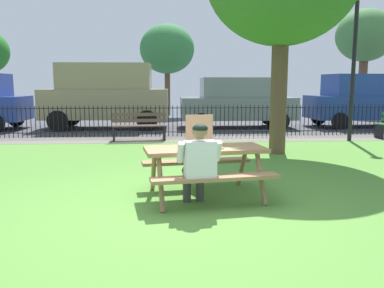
{
  "coord_description": "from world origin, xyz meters",
  "views": [
    {
      "loc": [
        -0.1,
        -5.29,
        1.73
      ],
      "look_at": [
        0.33,
        1.15,
        0.75
      ],
      "focal_mm": 37.61,
      "sensor_mm": 36.0,
      "label": 1
    }
  ],
  "objects_px": {
    "adult_at_table": "(199,162)",
    "far_tree_midleft": "(167,49)",
    "park_bench_center": "(139,127)",
    "picnic_table_foreground": "(205,159)",
    "parked_car_far_right": "(367,99)",
    "pizza_box_open": "(201,140)",
    "far_tree_center": "(365,37)",
    "parked_car_right": "(237,102)",
    "pizza_slice_on_table": "(228,148)",
    "parked_car_center": "(106,94)",
    "lamp_post_walkway": "(354,52)"
  },
  "relations": [
    {
      "from": "adult_at_table",
      "to": "far_tree_midleft",
      "type": "relative_size",
      "value": 0.25
    },
    {
      "from": "parked_car_center",
      "to": "pizza_slice_on_table",
      "type": "bearing_deg",
      "value": -71.94
    },
    {
      "from": "park_bench_center",
      "to": "parked_car_right",
      "type": "xyz_separation_m",
      "value": [
        3.58,
        3.39,
        0.59
      ]
    },
    {
      "from": "parked_car_right",
      "to": "far_tree_center",
      "type": "distance_m",
      "value": 10.62
    },
    {
      "from": "pizza_slice_on_table",
      "to": "parked_car_center",
      "type": "xyz_separation_m",
      "value": [
        -3.18,
        9.74,
        0.53
      ]
    },
    {
      "from": "picnic_table_foreground",
      "to": "parked_car_right",
      "type": "xyz_separation_m",
      "value": [
        2.19,
        9.65,
        0.41
      ]
    },
    {
      "from": "picnic_table_foreground",
      "to": "far_tree_center",
      "type": "relative_size",
      "value": 0.35
    },
    {
      "from": "picnic_table_foreground",
      "to": "parked_car_far_right",
      "type": "distance_m",
      "value": 12.19
    },
    {
      "from": "pizza_slice_on_table",
      "to": "parked_car_center",
      "type": "relative_size",
      "value": 0.06
    },
    {
      "from": "lamp_post_walkway",
      "to": "far_tree_midleft",
      "type": "xyz_separation_m",
      "value": [
        -5.43,
        9.98,
        0.85
      ]
    },
    {
      "from": "pizza_box_open",
      "to": "pizza_slice_on_table",
      "type": "distance_m",
      "value": 0.44
    },
    {
      "from": "adult_at_table",
      "to": "lamp_post_walkway",
      "type": "height_order",
      "value": "lamp_post_walkway"
    },
    {
      "from": "park_bench_center",
      "to": "far_tree_center",
      "type": "distance_m",
      "value": 15.51
    },
    {
      "from": "adult_at_table",
      "to": "parked_car_center",
      "type": "height_order",
      "value": "parked_car_center"
    },
    {
      "from": "parked_car_far_right",
      "to": "far_tree_center",
      "type": "xyz_separation_m",
      "value": [
        2.82,
        6.11,
        3.13
      ]
    },
    {
      "from": "lamp_post_walkway",
      "to": "parked_car_far_right",
      "type": "relative_size",
      "value": 0.93
    },
    {
      "from": "picnic_table_foreground",
      "to": "far_tree_midleft",
      "type": "relative_size",
      "value": 0.42
    },
    {
      "from": "park_bench_center",
      "to": "far_tree_center",
      "type": "xyz_separation_m",
      "value": [
        11.65,
        9.5,
        3.81
      ]
    },
    {
      "from": "adult_at_table",
      "to": "parked_car_far_right",
      "type": "distance_m",
      "value": 12.7
    },
    {
      "from": "adult_at_table",
      "to": "far_tree_center",
      "type": "relative_size",
      "value": 0.21
    },
    {
      "from": "park_bench_center",
      "to": "far_tree_midleft",
      "type": "bearing_deg",
      "value": 84.45
    },
    {
      "from": "picnic_table_foreground",
      "to": "parked_car_far_right",
      "type": "height_order",
      "value": "parked_car_far_right"
    },
    {
      "from": "pizza_box_open",
      "to": "far_tree_center",
      "type": "relative_size",
      "value": 0.08
    },
    {
      "from": "parked_car_right",
      "to": "far_tree_midleft",
      "type": "relative_size",
      "value": 0.92
    },
    {
      "from": "picnic_table_foreground",
      "to": "adult_at_table",
      "type": "relative_size",
      "value": 1.68
    },
    {
      "from": "pizza_box_open",
      "to": "parked_car_center",
      "type": "relative_size",
      "value": 0.1
    },
    {
      "from": "parked_car_center",
      "to": "adult_at_table",
      "type": "bearing_deg",
      "value": -75.17
    },
    {
      "from": "parked_car_right",
      "to": "far_tree_center",
      "type": "relative_size",
      "value": 0.77
    },
    {
      "from": "pizza_slice_on_table",
      "to": "far_tree_midleft",
      "type": "xyz_separation_m",
      "value": [
        -0.8,
        15.85,
        2.71
      ]
    },
    {
      "from": "park_bench_center",
      "to": "parked_car_center",
      "type": "relative_size",
      "value": 0.34
    },
    {
      "from": "park_bench_center",
      "to": "parked_car_far_right",
      "type": "relative_size",
      "value": 0.35
    },
    {
      "from": "adult_at_table",
      "to": "far_tree_midleft",
      "type": "xyz_separation_m",
      "value": [
        -0.32,
        16.28,
        2.83
      ]
    },
    {
      "from": "adult_at_table",
      "to": "park_bench_center",
      "type": "bearing_deg",
      "value": 100.4
    },
    {
      "from": "picnic_table_foreground",
      "to": "parked_car_right",
      "type": "bearing_deg",
      "value": 77.2
    },
    {
      "from": "adult_at_table",
      "to": "park_bench_center",
      "type": "height_order",
      "value": "adult_at_table"
    },
    {
      "from": "adult_at_table",
      "to": "parked_car_center",
      "type": "xyz_separation_m",
      "value": [
        -2.69,
        10.18,
        0.65
      ]
    },
    {
      "from": "lamp_post_walkway",
      "to": "parked_car_center",
      "type": "bearing_deg",
      "value": 153.61
    },
    {
      "from": "pizza_slice_on_table",
      "to": "lamp_post_walkway",
      "type": "height_order",
      "value": "lamp_post_walkway"
    },
    {
      "from": "pizza_box_open",
      "to": "parked_car_center",
      "type": "xyz_separation_m",
      "value": [
        -2.78,
        9.59,
        0.42
      ]
    },
    {
      "from": "parked_car_right",
      "to": "parked_car_far_right",
      "type": "xyz_separation_m",
      "value": [
        5.25,
        0.0,
        0.09
      ]
    },
    {
      "from": "adult_at_table",
      "to": "far_tree_midleft",
      "type": "height_order",
      "value": "far_tree_midleft"
    },
    {
      "from": "adult_at_table",
      "to": "parked_car_right",
      "type": "height_order",
      "value": "parked_car_right"
    },
    {
      "from": "parked_car_right",
      "to": "far_tree_midleft",
      "type": "xyz_separation_m",
      "value": [
        -2.66,
        6.11,
        2.48
      ]
    },
    {
      "from": "pizza_slice_on_table",
      "to": "far_tree_center",
      "type": "bearing_deg",
      "value": 57.95
    },
    {
      "from": "parked_car_right",
      "to": "parked_car_far_right",
      "type": "distance_m",
      "value": 5.25
    },
    {
      "from": "adult_at_table",
      "to": "far_tree_midleft",
      "type": "bearing_deg",
      "value": 91.13
    },
    {
      "from": "lamp_post_walkway",
      "to": "parked_car_center",
      "type": "distance_m",
      "value": 8.82
    },
    {
      "from": "pizza_box_open",
      "to": "far_tree_center",
      "type": "bearing_deg",
      "value": 56.68
    },
    {
      "from": "far_tree_midleft",
      "to": "picnic_table_foreground",
      "type": "bearing_deg",
      "value": -88.31
    },
    {
      "from": "picnic_table_foreground",
      "to": "parked_car_right",
      "type": "relative_size",
      "value": 0.45
    }
  ]
}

